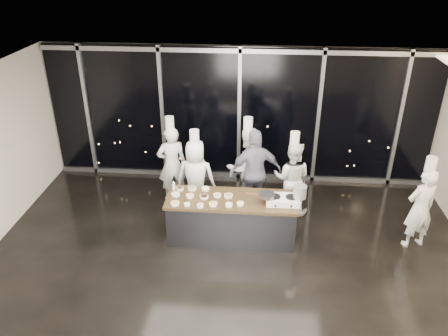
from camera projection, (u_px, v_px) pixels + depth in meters
The scene contains 15 objects.
ground at pixel (228, 268), 7.81m from camera, with size 9.00×9.00×0.00m, color black.
room_shell at pixel (240, 155), 6.76m from camera, with size 9.02×7.02×3.21m.
window_wall at pixel (239, 116), 10.10m from camera, with size 8.90×0.11×3.20m.
demo_counter at pixel (232, 218), 8.39m from camera, with size 2.46×0.86×0.90m.
stove at pixel (283, 200), 8.02m from camera, with size 0.62×0.40×0.14m.
frying_pan at pixel (266, 195), 7.98m from camera, with size 0.53×0.31×0.05m.
stock_pot at pixel (300, 192), 7.90m from camera, with size 0.24×0.24×0.24m, color silver.
prep_bowls at pixel (202, 197), 8.19m from camera, with size 1.39×0.74×0.05m.
squeeze_bottle at pixel (174, 186), 8.41m from camera, with size 0.06×0.06×0.22m.
chef_far_left at pixel (172, 164), 9.50m from camera, with size 0.74×0.62×1.97m.
chef_left at pixel (196, 177), 9.06m from camera, with size 0.83×0.56×1.89m.
chef_center at pixel (247, 167), 9.27m from camera, with size 1.08×0.97×2.05m.
guest at pixel (255, 173), 9.02m from camera, with size 1.19×0.75×1.88m.
chef_right at pixel (292, 177), 9.10m from camera, with size 0.88×0.75×1.84m.
chef_side at pixel (420, 207), 8.02m from camera, with size 0.69×0.57×1.87m.
Camera 1 is at (0.43, -6.09, 5.19)m, focal length 35.00 mm.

